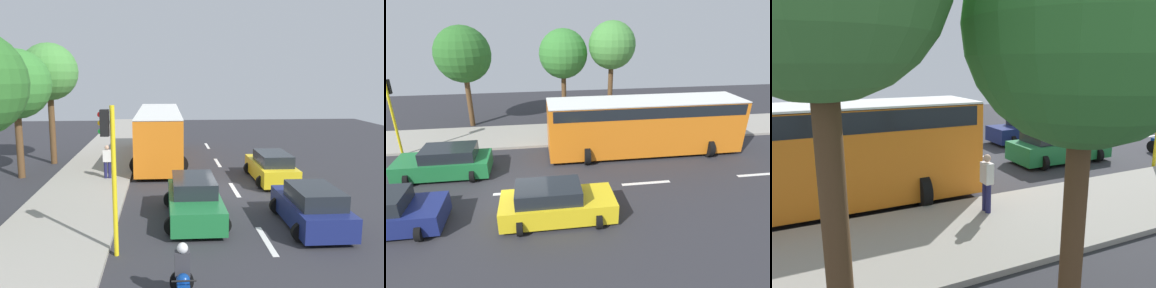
% 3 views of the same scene
% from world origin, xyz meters
% --- Properties ---
extents(ground_plane, '(40.00, 60.00, 0.10)m').
position_xyz_m(ground_plane, '(0.00, 0.00, -0.05)').
color(ground_plane, '#2D2D33').
extents(sidewalk, '(4.00, 60.00, 0.15)m').
position_xyz_m(sidewalk, '(7.00, 0.00, 0.07)').
color(sidewalk, '#9E998E').
rests_on(sidewalk, ground).
extents(lane_stripe_far_north, '(0.20, 2.40, 0.01)m').
position_xyz_m(lane_stripe_far_north, '(0.00, -12.00, 0.01)').
color(lane_stripe_far_north, white).
rests_on(lane_stripe_far_north, ground).
extents(lane_stripe_north, '(0.20, 2.40, 0.01)m').
position_xyz_m(lane_stripe_north, '(0.00, -6.00, 0.01)').
color(lane_stripe_north, white).
rests_on(lane_stripe_north, ground).
extents(lane_stripe_mid, '(0.20, 2.40, 0.01)m').
position_xyz_m(lane_stripe_mid, '(0.00, 0.00, 0.01)').
color(lane_stripe_mid, white).
rests_on(lane_stripe_mid, ground).
extents(car_green, '(2.29, 4.52, 1.52)m').
position_xyz_m(car_green, '(2.18, 3.69, 0.71)').
color(car_green, '#1E7238').
rests_on(car_green, ground).
extents(car_yellow_cab, '(2.18, 4.43, 1.52)m').
position_xyz_m(car_yellow_cab, '(-2.12, -1.50, 0.71)').
color(car_yellow_cab, yellow).
rests_on(car_yellow_cab, ground).
extents(city_bus, '(3.20, 11.00, 3.16)m').
position_xyz_m(city_bus, '(3.56, -7.03, 1.85)').
color(city_bus, orange).
rests_on(city_bus, ground).
extents(pedestrian_near_signal, '(0.40, 0.24, 1.69)m').
position_xyz_m(pedestrian_near_signal, '(6.15, -2.12, 1.06)').
color(pedestrian_near_signal, '#1E1E4C').
rests_on(pedestrian_near_signal, sidewalk).
extents(traffic_light_corner, '(0.49, 0.24, 4.50)m').
position_xyz_m(traffic_light_corner, '(4.85, 6.74, 2.93)').
color(traffic_light_corner, yellow).
rests_on(traffic_light_corner, ground).
extents(street_tree_south, '(3.36, 3.36, 7.19)m').
position_xyz_m(street_tree_south, '(9.95, -6.55, 5.46)').
color(street_tree_south, brown).
rests_on(street_tree_south, ground).
extents(street_tree_center, '(3.75, 3.75, 6.93)m').
position_xyz_m(street_tree_center, '(9.82, 3.75, 5.02)').
color(street_tree_center, brown).
rests_on(street_tree_center, ground).
extents(street_tree_north, '(3.55, 3.55, 6.66)m').
position_xyz_m(street_tree_north, '(10.74, -3.11, 4.85)').
color(street_tree_north, brown).
rests_on(street_tree_north, ground).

